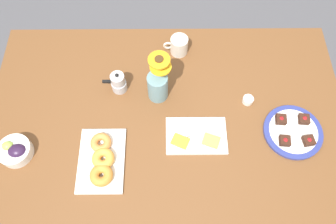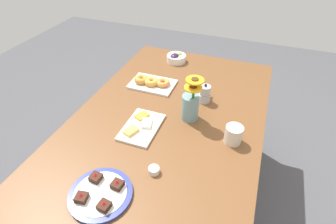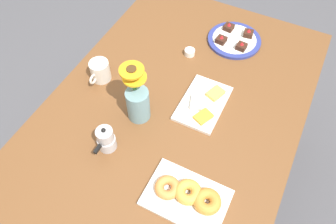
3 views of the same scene
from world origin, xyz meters
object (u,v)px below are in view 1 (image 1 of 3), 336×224
dining_table (168,124)px  grape_bowl (16,151)px  flower_vase (159,84)px  moka_pot (119,83)px  jam_cup_honey (249,100)px  croissant_platter (103,160)px  coffee_mug (180,45)px  cheese_platter (197,136)px  dessert_plate (294,131)px

dining_table → grape_bowl: grape_bowl is taller
flower_vase → moka_pot: flower_vase is taller
jam_cup_honey → moka_pot: moka_pot is taller
flower_vase → croissant_platter: bearing=54.4°
coffee_mug → grape_bowl: (0.69, 0.53, -0.02)m
cheese_platter → flower_vase: flower_vase is taller
moka_pot → grape_bowl: bearing=37.5°
grape_bowl → jam_cup_honey: (-1.00, -0.24, -0.01)m
coffee_mug → dessert_plate: (-0.49, 0.44, -0.04)m
coffee_mug → cheese_platter: size_ratio=0.46×
grape_bowl → dessert_plate: grape_bowl is taller
moka_pot → dessert_plate: bearing=163.3°
jam_cup_honey → flower_vase: bearing=-5.6°
grape_bowl → flower_vase: bearing=-154.6°
coffee_mug → moka_pot: size_ratio=1.00×
cheese_platter → dining_table: bearing=-39.1°
dining_table → dessert_plate: size_ratio=6.28×
grape_bowl → cheese_platter: bearing=-174.8°
moka_pot → croissant_platter: bearing=81.9°
grape_bowl → cheese_platter: grape_bowl is taller
croissant_platter → flower_vase: 0.40m
grape_bowl → moka_pot: size_ratio=1.16×
jam_cup_honey → dessert_plate: size_ratio=0.19×
coffee_mug → cheese_platter: coffee_mug is taller
dining_table → flower_vase: flower_vase is taller
dessert_plate → moka_pot: 0.80m
jam_cup_honey → croissant_platter: bearing=23.9°
dining_table → flower_vase: bearing=-70.8°
dessert_plate → moka_pot: bearing=-16.7°
croissant_platter → jam_cup_honey: croissant_platter is taller
coffee_mug → cheese_platter: (-0.07, 0.46, -0.04)m
cheese_platter → dessert_plate: dessert_plate is taller
grape_bowl → flower_vase: flower_vase is taller
cheese_platter → moka_pot: moka_pot is taller
dessert_plate → cheese_platter: bearing=2.4°
coffee_mug → flower_vase: size_ratio=0.47×
coffee_mug → flower_vase: (0.10, 0.25, 0.04)m
cheese_platter → jam_cup_honey: bearing=-144.5°
cheese_platter → croissant_platter: croissant_platter is taller
coffee_mug → jam_cup_honey: 0.42m
jam_cup_honey → moka_pot: size_ratio=0.40×
dessert_plate → flower_vase: size_ratio=0.99×
croissant_platter → coffee_mug: bearing=-120.1°
jam_cup_honey → grape_bowl: bearing=13.6°
jam_cup_honey → flower_vase: size_ratio=0.19×
dining_table → cheese_platter: size_ratio=6.15×
dining_table → coffee_mug: bearing=-99.4°
grape_bowl → coffee_mug: bearing=-142.6°
coffee_mug → dessert_plate: size_ratio=0.47×
coffee_mug → grape_bowl: 0.87m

